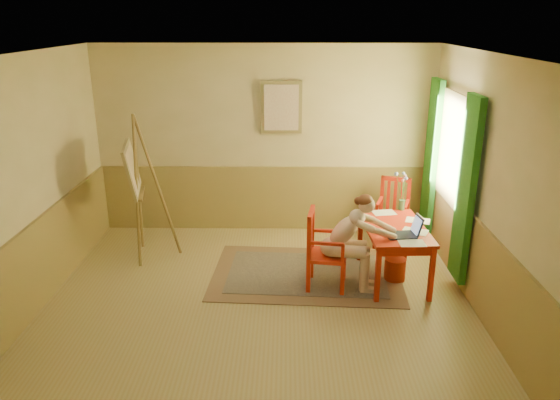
{
  "coord_description": "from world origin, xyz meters",
  "views": [
    {
      "loc": [
        0.32,
        -5.54,
        3.16
      ],
      "look_at": [
        0.25,
        0.55,
        1.05
      ],
      "focal_mm": 34.2,
      "sensor_mm": 36.0,
      "label": 1
    }
  ],
  "objects_px": {
    "figure": "(351,238)",
    "laptop": "(406,232)",
    "chair_back": "(393,212)",
    "table": "(395,233)",
    "chair_left": "(323,250)",
    "easel": "(135,175)"
  },
  "relations": [
    {
      "from": "chair_back",
      "to": "figure",
      "type": "distance_m",
      "value": 1.57
    },
    {
      "from": "chair_left",
      "to": "chair_back",
      "type": "bearing_deg",
      "value": 50.62
    },
    {
      "from": "figure",
      "to": "laptop",
      "type": "distance_m",
      "value": 0.64
    },
    {
      "from": "table",
      "to": "chair_left",
      "type": "bearing_deg",
      "value": -167.5
    },
    {
      "from": "chair_back",
      "to": "easel",
      "type": "relative_size",
      "value": 0.49
    },
    {
      "from": "chair_left",
      "to": "chair_back",
      "type": "height_order",
      "value": "chair_left"
    },
    {
      "from": "figure",
      "to": "chair_left",
      "type": "bearing_deg",
      "value": 173.32
    },
    {
      "from": "chair_back",
      "to": "easel",
      "type": "bearing_deg",
      "value": -172.54
    },
    {
      "from": "laptop",
      "to": "chair_left",
      "type": "bearing_deg",
      "value": 174.82
    },
    {
      "from": "chair_back",
      "to": "laptop",
      "type": "xyz_separation_m",
      "value": [
        -0.13,
        -1.41,
        0.28
      ]
    },
    {
      "from": "table",
      "to": "figure",
      "type": "relative_size",
      "value": 1.02
    },
    {
      "from": "table",
      "to": "chair_left",
      "type": "xyz_separation_m",
      "value": [
        -0.89,
        -0.2,
        -0.14
      ]
    },
    {
      "from": "chair_back",
      "to": "easel",
      "type": "height_order",
      "value": "easel"
    },
    {
      "from": "table",
      "to": "chair_left",
      "type": "relative_size",
      "value": 1.25
    },
    {
      "from": "laptop",
      "to": "easel",
      "type": "bearing_deg",
      "value": 164.43
    },
    {
      "from": "table",
      "to": "chair_left",
      "type": "distance_m",
      "value": 0.92
    },
    {
      "from": "figure",
      "to": "laptop",
      "type": "xyz_separation_m",
      "value": [
        0.63,
        -0.05,
        0.1
      ]
    },
    {
      "from": "figure",
      "to": "easel",
      "type": "relative_size",
      "value": 0.61
    },
    {
      "from": "table",
      "to": "laptop",
      "type": "relative_size",
      "value": 2.89
    },
    {
      "from": "chair_back",
      "to": "easel",
      "type": "xyz_separation_m",
      "value": [
        -3.53,
        -0.46,
        0.69
      ]
    },
    {
      "from": "chair_left",
      "to": "figure",
      "type": "height_order",
      "value": "figure"
    },
    {
      "from": "chair_left",
      "to": "chair_back",
      "type": "relative_size",
      "value": 1.02
    }
  ]
}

